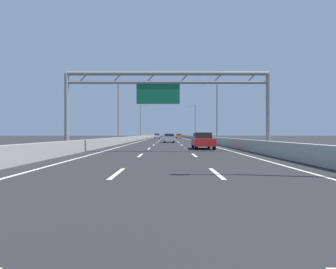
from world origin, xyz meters
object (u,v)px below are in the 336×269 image
Objects in this scene: streetlamp_left_mid at (121,108)px; white_car at (158,136)px; blue_car at (169,136)px; streetlamp_left_far at (142,120)px; sign_gantry at (167,91)px; black_car at (169,135)px; streetlamp_right_far at (195,120)px; red_car at (204,141)px; silver_car at (170,138)px; orange_car at (180,136)px; streetlamp_right_mid at (216,108)px.

streetlamp_left_mid reaches higher than white_car.
white_car is at bearing 100.94° from blue_car.
blue_car is at bearing -31.85° from streetlamp_left_far.
blue_car is (0.11, 54.58, -4.09)m from sign_gantry.
black_car is at bearing 82.31° from streetlamp_left_far.
streetlamp_right_far reaches higher than white_car.
streetlamp_right_far is (14.93, 0.00, 0.00)m from streetlamp_left_far.
black_car is 109.60m from red_car.
orange_car is at bearing 86.25° from silver_car.
red_car is at bearing -103.02° from streetlamp_right_mid.
streetlamp_right_mid reaches higher than silver_car.
streetlamp_right_mid is (14.93, 0.00, 0.00)m from streetlamp_left_mid.
streetlamp_right_mid is 18.77m from red_car.
streetlamp_left_mid is (-7.37, 22.61, 0.56)m from sign_gantry.
silver_car reaches higher than orange_car.
sign_gantry is at bearing -92.82° from orange_car.
sign_gantry is 54.73m from blue_car.
streetlamp_left_far is at bearing 112.18° from streetlamp_right_mid.
black_car is (-7.48, 91.82, -4.64)m from streetlamp_right_mid.
sign_gantry is 1.71× the size of streetlamp_right_far.
white_car is at bearing 95.78° from red_car.
sign_gantry is at bearing -125.35° from red_car.
streetlamp_left_mid is at bearing -94.50° from white_car.
black_car reaches higher than silver_car.
streetlamp_right_mid is 1.00× the size of streetlamp_left_far.
streetlamp_right_far is (0.00, 36.62, 0.00)m from streetlamp_right_mid.
orange_car is (11.24, 19.51, -4.64)m from streetlamp_left_far.
streetlamp_left_far is 22.99m from orange_car.
orange_car is (11.24, 56.12, -4.64)m from streetlamp_left_mid.
streetlamp_left_far and streetlamp_right_far have the same top height.
sign_gantry is 114.50m from black_car.
streetlamp_left_far is 2.26× the size of blue_car.
streetlamp_left_far is 2.08× the size of red_car.
white_car is at bearing 73.82° from streetlamp_left_far.
streetlamp_right_mid is 2.26× the size of blue_car.
streetlamp_left_far reaches higher than orange_car.
sign_gantry is 7.23m from red_car.
sign_gantry is 3.48× the size of orange_car.
sign_gantry is 3.87× the size of blue_car.
orange_car is 24.45m from blue_car.
streetlamp_right_mid and streetlamp_left_far have the same top height.
black_car is (0.08, 114.43, -4.08)m from sign_gantry.
streetlamp_left_mid is at bearing -94.64° from black_car.
streetlamp_left_far is 14.91m from white_car.
sign_gantry is at bearing -108.49° from streetlamp_right_mid.
sign_gantry is 3.57× the size of red_car.
streetlamp_left_mid is at bearing -90.00° from streetlamp_left_far.
streetlamp_right_far is at bearing 31.97° from blue_car.
streetlamp_left_mid is 39.54m from streetlamp_right_far.
streetlamp_right_far is at bearing -79.29° from orange_car.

